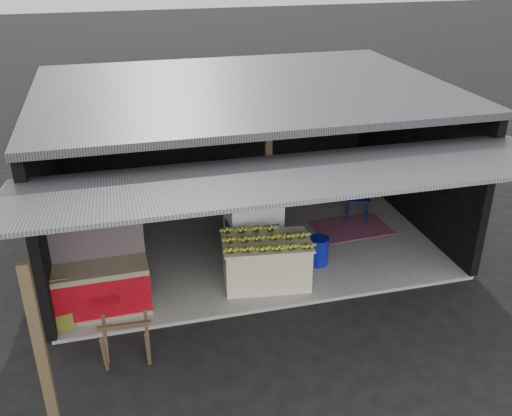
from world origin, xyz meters
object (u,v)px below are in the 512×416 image
object	(u,v)px
white_crate	(254,229)
plastic_chair	(358,191)
banana_table	(266,262)
water_barrel	(319,252)
neighbor_stall	(102,286)
sawhorse	(126,339)

from	to	relation	value
white_crate	plastic_chair	world-z (taller)	white_crate
banana_table	water_barrel	world-z (taller)	banana_table
neighbor_stall	plastic_chair	world-z (taller)	neighbor_stall
white_crate	neighbor_stall	world-z (taller)	neighbor_stall
sawhorse	plastic_chair	world-z (taller)	plastic_chair
white_crate	water_barrel	distance (m)	1.25
banana_table	white_crate	size ratio (longest dim) A/B	1.47
white_crate	water_barrel	xyz separation A→B (m)	(1.04, -0.62, -0.28)
banana_table	white_crate	xyz separation A→B (m)	(0.02, 0.96, 0.13)
banana_table	sawhorse	distance (m)	2.79
white_crate	plastic_chair	distance (m)	2.65
banana_table	plastic_chair	xyz separation A→B (m)	(2.49, 1.92, 0.18)
sawhorse	water_barrel	size ratio (longest dim) A/B	1.46
banana_table	plastic_chair	distance (m)	3.15
banana_table	sawhorse	size ratio (longest dim) A/B	2.16
banana_table	water_barrel	distance (m)	1.13
water_barrel	neighbor_stall	bearing A→B (deg)	-172.81
white_crate	neighbor_stall	xyz separation A→B (m)	(-2.70, -1.09, -0.08)
neighbor_stall	water_barrel	distance (m)	3.78
white_crate	water_barrel	size ratio (longest dim) A/B	2.14
white_crate	sawhorse	xyz separation A→B (m)	(-2.41, -2.40, -0.15)
neighbor_stall	plastic_chair	xyz separation A→B (m)	(5.17, 2.05, 0.14)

